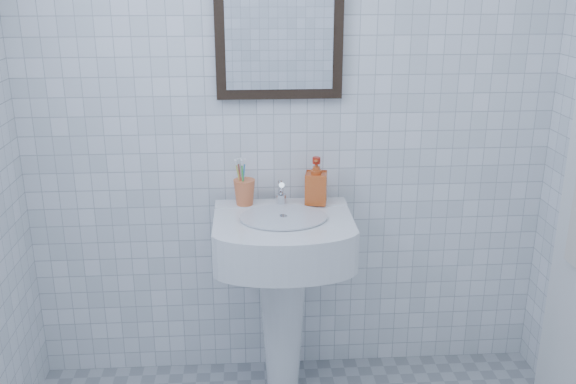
{
  "coord_description": "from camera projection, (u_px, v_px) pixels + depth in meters",
  "views": [
    {
      "loc": [
        -0.18,
        -1.37,
        1.71
      ],
      "look_at": [
        -0.03,
        0.86,
        0.95
      ],
      "focal_mm": 40.0,
      "sensor_mm": 36.0,
      "label": 1
    }
  ],
  "objects": [
    {
      "name": "toothbrush_cup",
      "position": [
        244.0,
        192.0,
        2.6
      ],
      "size": [
        0.11,
        0.11,
        0.1
      ],
      "primitive_type": null,
      "rotation": [
        0.0,
        0.0,
        -0.29
      ],
      "color": "orange",
      "rests_on": "washbasin"
    },
    {
      "name": "wall_mirror",
      "position": [
        279.0,
        19.0,
        2.47
      ],
      "size": [
        0.5,
        0.04,
        0.62
      ],
      "color": "black",
      "rests_on": "wall_back"
    },
    {
      "name": "washbasin",
      "position": [
        283.0,
        274.0,
        2.61
      ],
      "size": [
        0.54,
        0.39,
        0.83
      ],
      "color": "white",
      "rests_on": "ground"
    },
    {
      "name": "soap_dispenser",
      "position": [
        316.0,
        181.0,
        2.6
      ],
      "size": [
        0.1,
        0.1,
        0.19
      ],
      "primitive_type": "imported",
      "rotation": [
        0.0,
        0.0,
        -0.17
      ],
      "color": "red",
      "rests_on": "washbasin"
    },
    {
      "name": "faucet",
      "position": [
        281.0,
        195.0,
        2.6
      ],
      "size": [
        0.04,
        0.09,
        0.11
      ],
      "color": "silver",
      "rests_on": "washbasin"
    },
    {
      "name": "wall_back",
      "position": [
        290.0,
        95.0,
        2.59
      ],
      "size": [
        2.2,
        0.02,
        2.5
      ],
      "primitive_type": "cube",
      "color": "white",
      "rests_on": "ground"
    }
  ]
}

